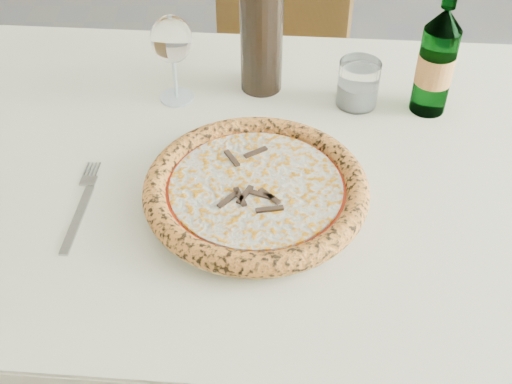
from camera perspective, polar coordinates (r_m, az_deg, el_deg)
dining_table at (r=1.11m, az=-0.02°, el=-0.78°), size 1.46×0.94×0.76m
chair_far at (r=1.83m, az=1.20°, el=13.28°), size 0.52×0.52×0.93m
plate at (r=0.96m, az=0.00°, el=-0.49°), size 0.30×0.30×0.02m
pizza at (r=0.95m, az=-0.00°, el=0.29°), size 0.34×0.34×0.03m
fork at (r=0.99m, az=-15.29°, el=-1.26°), size 0.03×0.20×0.00m
wine_glass at (r=1.14m, az=-7.52°, el=13.11°), size 0.07×0.07×0.16m
tumbler at (r=1.17m, az=9.05°, el=9.26°), size 0.07×0.07×0.08m
beer_bottle at (r=1.15m, az=15.76°, el=11.15°), size 0.06×0.06×0.24m
wine_bottle at (r=1.15m, az=0.50°, el=14.90°), size 0.08×0.08×0.31m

